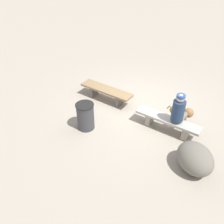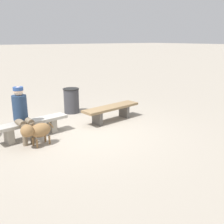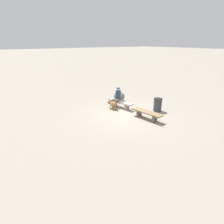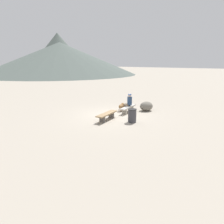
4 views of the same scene
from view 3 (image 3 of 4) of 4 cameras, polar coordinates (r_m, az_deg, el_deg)
The scene contains 7 objects.
ground at distance 11.54m, azimuth 4.70°, elevation -0.87°, with size 210.00×210.00×0.06m, color #9E9384.
bench_left at distance 10.87m, azimuth 10.20°, elevation -0.41°, with size 1.92×0.68×0.44m.
bench_right at distance 12.58m, azimuth 2.56°, elevation 2.65°, with size 1.92×0.60×0.43m.
seated_person at distance 12.58m, azimuth 1.58°, elevation 4.74°, with size 0.36×0.62×1.31m.
dog at distance 12.28m, azimuth 0.07°, elevation 2.52°, with size 0.81×0.41×0.57m.
trash_bin at distance 12.24m, azimuth 13.28°, elevation 2.07°, with size 0.52×0.52×0.81m.
boulder at distance 13.99m, azimuth 2.10°, elevation 4.60°, with size 0.78×0.99×0.69m, color #6B665B.
Camera 3 is at (-8.20, 6.98, 4.11)m, focal length 31.09 mm.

